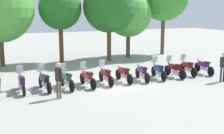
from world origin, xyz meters
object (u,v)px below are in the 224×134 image
(motorcycle_8, at_px, (158,70))
(person_0, at_px, (223,64))
(person_1, at_px, (58,77))
(tree_2, at_px, (60,9))
(motorcycle_9, at_px, (174,69))
(motorcycle_6, at_px, (124,74))
(motorcycle_11, at_px, (204,67))
(tree_4, at_px, (128,14))
(motorcycle_4, at_px, (87,78))
(motorcycle_3, at_px, (66,79))
(motorcycle_7, at_px, (142,72))
(motorcycle_1, at_px, (22,83))
(motorcycle_5, at_px, (106,75))
(motorcycle_10, at_px, (187,67))
(motorcycle_2, at_px, (44,81))
(tree_3, at_px, (109,7))

(motorcycle_8, distance_m, person_0, 3.96)
(person_1, bearing_deg, tree_2, 32.85)
(motorcycle_9, height_order, tree_2, tree_2)
(motorcycle_6, xyz_separation_m, person_0, (5.52, -2.58, 0.58))
(motorcycle_11, height_order, tree_4, tree_4)
(motorcycle_4, xyz_separation_m, tree_2, (0.84, 8.31, 3.92))
(motorcycle_3, xyz_separation_m, motorcycle_8, (6.08, -0.16, 0.00))
(motorcycle_11, bearing_deg, tree_4, 16.85)
(motorcycle_9, distance_m, tree_2, 10.70)
(motorcycle_11, relative_size, person_1, 1.19)
(person_1, bearing_deg, motorcycle_7, -25.30)
(motorcycle_3, distance_m, motorcycle_8, 6.08)
(motorcycle_11, distance_m, tree_4, 9.21)
(motorcycle_1, relative_size, motorcycle_5, 1.00)
(motorcycle_8, distance_m, motorcycle_10, 2.43)
(motorcycle_11, xyz_separation_m, tree_2, (-7.66, 8.53, 3.94))
(motorcycle_4, bearing_deg, motorcycle_11, -94.27)
(motorcycle_5, height_order, motorcycle_10, same)
(motorcycle_6, distance_m, tree_2, 9.24)
(motorcycle_4, xyz_separation_m, motorcycle_10, (7.29, 0.03, 0.00))
(motorcycle_1, xyz_separation_m, motorcycle_11, (12.14, -0.58, -0.01))
(motorcycle_2, bearing_deg, motorcycle_5, -95.98)
(motorcycle_1, distance_m, person_1, 2.56)
(motorcycle_3, relative_size, motorcycle_9, 1.00)
(motorcycle_10, xyz_separation_m, motorcycle_11, (1.21, -0.25, -0.01))
(motorcycle_3, relative_size, motorcycle_8, 1.01)
(motorcycle_4, bearing_deg, person_0, -110.12)
(motorcycle_6, distance_m, motorcycle_11, 6.08)
(motorcycle_3, distance_m, tree_3, 10.27)
(motorcycle_6, relative_size, tree_4, 0.36)
(motorcycle_5, distance_m, tree_3, 9.05)
(motorcycle_5, xyz_separation_m, motorcycle_10, (6.07, -0.10, 0.00))
(motorcycle_10, bearing_deg, motorcycle_1, 96.43)
(motorcycle_8, height_order, motorcycle_9, same)
(motorcycle_4, height_order, motorcycle_7, motorcycle_4)
(motorcycle_10, xyz_separation_m, tree_3, (-2.50, 7.35, 4.08))
(motorcycle_6, distance_m, motorcycle_9, 3.65)
(motorcycle_7, height_order, motorcycle_10, motorcycle_10)
(motorcycle_8, relative_size, motorcycle_11, 1.00)
(tree_2, bearing_deg, motorcycle_2, -112.11)
(motorcycle_7, relative_size, tree_2, 0.35)
(motorcycle_7, xyz_separation_m, motorcycle_10, (3.64, 0.08, 0.01))
(motorcycle_7, relative_size, person_1, 1.19)
(motorcycle_3, distance_m, tree_2, 9.33)
(tree_2, bearing_deg, motorcycle_8, -64.35)
(motorcycle_4, distance_m, motorcycle_8, 4.86)
(motorcycle_2, height_order, person_0, person_0)
(motorcycle_1, relative_size, tree_3, 0.32)
(motorcycle_10, height_order, person_0, person_0)
(motorcycle_8, xyz_separation_m, motorcycle_9, (1.21, -0.10, 0.00))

